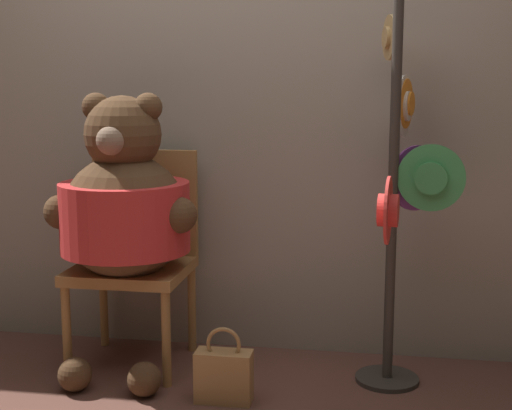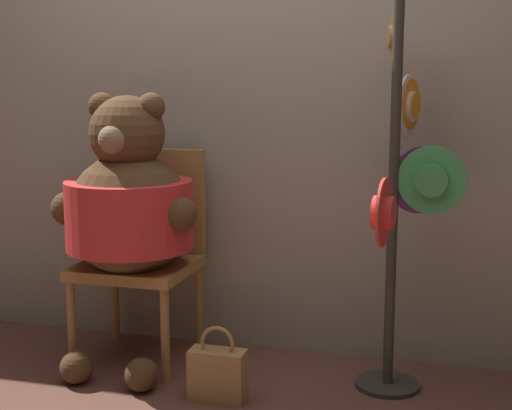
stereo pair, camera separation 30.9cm
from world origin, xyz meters
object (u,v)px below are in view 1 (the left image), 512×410
(chair, at_px, (137,249))
(handbag_on_ground, at_px, (224,375))
(teddy_bear, at_px, (124,209))
(hat_display_rack, at_px, (402,186))

(chair, height_order, handbag_on_ground, chair)
(handbag_on_ground, bearing_deg, teddy_bear, 153.86)
(chair, height_order, teddy_bear, teddy_bear)
(teddy_bear, distance_m, hat_display_rack, 1.22)
(chair, xyz_separation_m, handbag_on_ground, (0.50, -0.41, -0.42))
(chair, distance_m, hat_display_rack, 1.26)
(teddy_bear, xyz_separation_m, handbag_on_ground, (0.50, -0.24, -0.64))
(teddy_bear, relative_size, handbag_on_ground, 3.95)
(chair, bearing_deg, teddy_bear, -87.72)
(chair, height_order, hat_display_rack, hat_display_rack)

